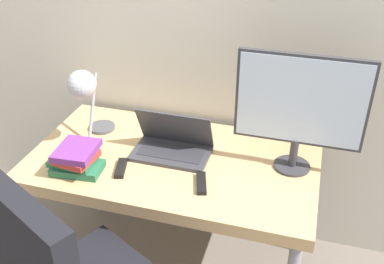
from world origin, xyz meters
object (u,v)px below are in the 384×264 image
(monitor, at_px, (300,106))
(desk_lamp, at_px, (84,90))
(laptop, at_px, (172,145))
(book_stack, at_px, (76,159))

(monitor, bearing_deg, desk_lamp, -176.74)
(laptop, distance_m, monitor, 0.62)
(monitor, relative_size, book_stack, 2.35)
(desk_lamp, bearing_deg, laptop, 1.37)
(laptop, height_order, book_stack, laptop)
(desk_lamp, height_order, book_stack, desk_lamp)
(laptop, xyz_separation_m, monitor, (0.55, 0.05, 0.27))
(monitor, height_order, desk_lamp, monitor)
(laptop, distance_m, desk_lamp, 0.48)
(monitor, xyz_separation_m, book_stack, (-0.92, -0.30, -0.25))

